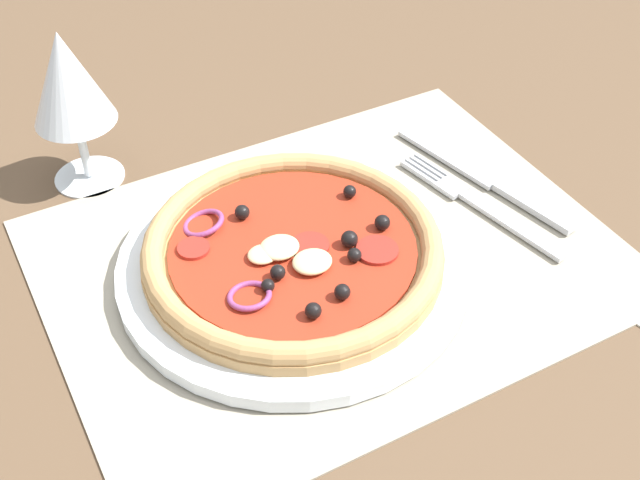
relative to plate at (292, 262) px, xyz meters
The scene contains 7 objects.
ground_plane 4.14cm from the plate, ahead, with size 190.00×140.00×2.40cm, color brown.
placemat 3.60cm from the plate, ahead, with size 45.70×35.16×0.40cm, color #A39984.
plate is the anchor object (origin of this frame).
pizza 1.68cm from the plate, 121.08° to the right, with size 24.06×24.06×2.66cm.
fork 17.88cm from the plate, ahead, with size 5.06×17.94×0.44cm.
knife 20.92cm from the plate, ahead, with size 5.80×19.90×0.62cm.
wine_glass 24.59cm from the plate, 118.30° to the left, with size 7.20×7.20×14.90cm.
Camera 1 is at (-24.63, -43.42, 46.96)cm, focal length 46.41 mm.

